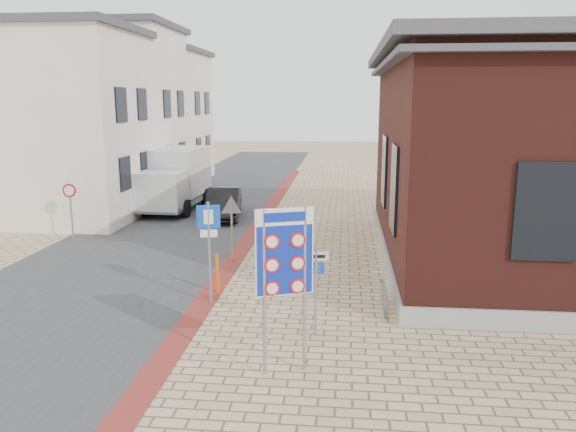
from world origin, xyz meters
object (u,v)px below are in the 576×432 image
at_px(box_truck, 175,179).
at_px(border_sign, 284,255).
at_px(sedan, 224,203).
at_px(parking_sign, 209,235).
at_px(essen_sign, 316,278).
at_px(bollard, 217,274).

xyz_separation_m(box_truck, border_sign, (7.00, -15.94, 0.86)).
relative_size(sedan, parking_sign, 1.50).
bearing_deg(box_truck, essen_sign, -60.68).
relative_size(essen_sign, parking_sign, 0.77).
xyz_separation_m(sedan, parking_sign, (1.96, -10.71, 1.19)).
bearing_deg(sedan, bollard, -86.07).
relative_size(sedan, bollard, 3.58).
bearing_deg(essen_sign, box_truck, 107.92).
relative_size(box_truck, border_sign, 1.72).
xyz_separation_m(box_truck, parking_sign, (4.70, -12.44, 0.35)).
xyz_separation_m(parking_sign, bollard, (-0.00, 0.80, -1.29)).
distance_m(box_truck, border_sign, 17.43).
height_order(border_sign, parking_sign, border_sign).
xyz_separation_m(essen_sign, bollard, (-2.80, 2.50, -0.78)).
relative_size(box_truck, essen_sign, 2.70).
distance_m(essen_sign, bollard, 3.83).
xyz_separation_m(border_sign, parking_sign, (-2.30, 3.50, -0.51)).
bearing_deg(border_sign, essen_sign, 54.17).
distance_m(sedan, essen_sign, 13.31).
height_order(border_sign, bollard, border_sign).
distance_m(box_truck, bollard, 12.59).
height_order(border_sign, essen_sign, border_sign).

